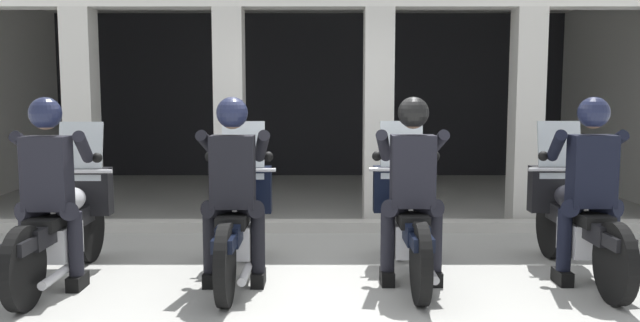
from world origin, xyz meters
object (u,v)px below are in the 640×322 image
police_officer_center_left (230,175)px  police_officer_center_right (409,174)px  motorcycle_far_left (62,223)px  motorcycle_far_right (572,219)px  motorcycle_center_right (404,219)px  police_officer_far_left (46,177)px  police_officer_far_right (587,174)px  motorcycle_center_left (236,220)px

police_officer_center_left → police_officer_center_right: bearing=-6.1°
motorcycle_far_left → motorcycle_far_right: bearing=-9.4°
police_officer_center_left → motorcycle_center_right: size_ratio=0.78×
motorcycle_far_left → police_officer_far_left: police_officer_far_left is taller
motorcycle_far_left → police_officer_far_left: 0.52m
police_officer_center_right → motorcycle_far_right: 1.58m
police_officer_center_left → police_officer_far_left: bearing=176.1°
motorcycle_far_left → police_officer_far_right: size_ratio=1.29×
police_officer_far_left → motorcycle_center_left: police_officer_far_left is taller
motorcycle_far_left → motorcycle_center_right: same height
police_officer_far_left → motorcycle_far_right: size_ratio=0.78×
police_officer_far_right → motorcycle_far_left: bearing=163.6°
motorcycle_far_left → police_officer_far_left: size_ratio=1.29×
police_officer_center_left → police_officer_far_right: bearing=-6.9°
motorcycle_center_left → motorcycle_center_right: (1.49, 0.04, 0.00)m
motorcycle_center_right → police_officer_far_right: police_officer_far_right is taller
police_officer_center_left → motorcycle_far_right: police_officer_center_left is taller
police_officer_far_left → motorcycle_center_right: 3.04m
police_officer_far_left → police_officer_far_right: size_ratio=1.00×
motorcycle_far_left → police_officer_far_right: (4.47, -0.14, 0.44)m
police_officer_center_left → police_officer_center_right: 1.49m
police_officer_center_right → motorcycle_far_right: (1.49, 0.29, -0.44)m
police_officer_center_left → motorcycle_far_left: bearing=165.2°
police_officer_far_left → police_officer_far_right: (4.47, 0.14, 0.00)m
motorcycle_center_left → police_officer_far_right: size_ratio=1.29×
motorcycle_center_left → motorcycle_center_right: bearing=-6.1°
motorcycle_center_left → police_officer_center_left: bearing=-98.0°
motorcycle_far_left → motorcycle_center_right: (2.98, 0.14, 0.00)m
police_officer_far_left → police_officer_far_right: 4.47m
motorcycle_far_right → police_officer_far_right: 0.52m
motorcycle_center_right → police_officer_center_right: police_officer_center_right is taller
police_officer_center_left → motorcycle_center_right: (1.49, 0.32, -0.44)m
motorcycle_far_left → police_officer_center_right: 3.01m
motorcycle_center_right → motorcycle_far_right: (1.49, 0.00, 0.00)m
motorcycle_far_left → police_officer_far_right: bearing=-13.1°
police_officer_far_left → motorcycle_far_left: bearing=78.5°
police_officer_far_left → police_officer_center_right: bearing=-8.6°
police_officer_far_left → motorcycle_center_right: size_ratio=0.78×
police_officer_far_left → motorcycle_center_right: (2.98, 0.42, -0.44)m
police_officer_center_left → police_officer_far_right: size_ratio=1.00×
police_officer_far_right → motorcycle_far_right: bearing=75.2°
police_officer_far_right → motorcycle_center_right: bearing=154.7°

